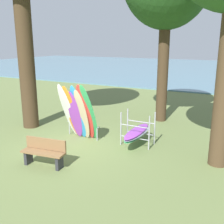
# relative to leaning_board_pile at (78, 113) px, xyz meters

# --- Properties ---
(ground_plane) EXTENTS (80.00, 80.00, 0.00)m
(ground_plane) POSITION_rel_leaning_board_pile_xyz_m (0.28, -0.60, -1.08)
(ground_plane) COLOR olive
(lake_water) EXTENTS (80.00, 36.00, 0.10)m
(lake_water) POSITION_rel_leaning_board_pile_xyz_m (0.28, 30.05, -1.03)
(lake_water) COLOR slate
(lake_water) RESTS_ON ground
(leaning_board_pile) EXTENTS (1.63, 0.97, 2.27)m
(leaning_board_pile) POSITION_rel_leaning_board_pile_xyz_m (0.00, 0.00, 0.00)
(leaning_board_pile) COLOR white
(leaning_board_pile) RESTS_ON ground
(board_storage_rack) EXTENTS (1.15, 2.11, 1.25)m
(board_storage_rack) POSITION_rel_leaning_board_pile_xyz_m (2.22, 0.56, -0.61)
(board_storage_rack) COLOR #9EA0A5
(board_storage_rack) RESTS_ON ground
(park_bench) EXTENTS (1.44, 0.58, 0.85)m
(park_bench) POSITION_rel_leaning_board_pile_xyz_m (0.34, -2.41, -0.63)
(park_bench) COLOR #2D2D33
(park_bench) RESTS_ON ground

